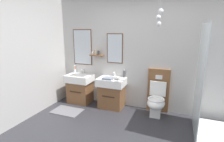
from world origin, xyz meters
TOP-DOWN VIEW (x-y plane):
  - wall_back at (-0.02, 1.76)m, footprint 4.45×0.65m
  - wall_left at (-2.17, 0.00)m, footprint 0.12×3.65m
  - bath_mat at (-1.54, 0.89)m, footprint 0.68×0.44m
  - vanity_sink_left at (-1.54, 1.49)m, footprint 0.64×0.50m
  - tap_on_left_sink at (-1.54, 1.68)m, footprint 0.03×0.13m
  - vanity_sink_right at (-0.66, 1.49)m, footprint 0.64×0.50m
  - tap_on_right_sink at (-0.66, 1.68)m, footprint 0.03×0.13m
  - toilet at (0.41, 1.50)m, footprint 0.48×0.63m
  - toothbrush_cup at (-1.78, 1.67)m, footprint 0.07×0.07m
  - soap_dispenser at (-0.40, 1.67)m, footprint 0.06×0.06m
  - folded_hand_towel at (-0.70, 1.34)m, footprint 0.22×0.16m
  - shower_tray at (1.45, 1.05)m, footprint 0.98×0.98m

SIDE VIEW (x-z plane):
  - bath_mat at x=-1.54m, z-range 0.00..0.01m
  - toilet at x=0.41m, z-range -0.12..0.88m
  - vanity_sink_left at x=-1.54m, z-range 0.02..0.76m
  - vanity_sink_right at x=-0.66m, z-range 0.02..0.76m
  - shower_tray at x=1.45m, z-range -0.58..1.37m
  - folded_hand_towel at x=-0.70m, z-range 0.73..0.78m
  - toothbrush_cup at x=-1.78m, z-range 0.69..0.89m
  - tap_on_left_sink at x=-1.54m, z-range 0.75..0.86m
  - tap_on_right_sink at x=-0.66m, z-range 0.75..0.86m
  - soap_dispenser at x=-0.40m, z-range 0.72..0.92m
  - wall_left at x=-2.17m, z-range 0.00..2.60m
  - wall_back at x=-0.02m, z-range 0.00..2.61m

